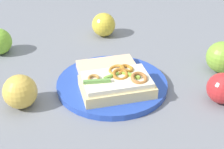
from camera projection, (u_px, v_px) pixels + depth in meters
ground_plane at (112, 87)px, 0.82m from camera, size 2.00×2.00×0.00m
plate at (112, 84)px, 0.82m from camera, size 0.26×0.26×0.01m
sandwich at (117, 84)px, 0.77m from camera, size 0.18×0.19×0.05m
bread_slice_side at (108, 70)px, 0.84m from camera, size 0.17×0.17×0.02m
apple_0 at (20, 92)px, 0.74m from camera, size 0.10×0.10×0.08m
apple_1 at (104, 25)px, 1.05m from camera, size 0.10×0.10×0.07m
apple_4 at (222, 57)px, 0.86m from camera, size 0.11×0.11×0.08m
apple_5 at (222, 88)px, 0.75m from camera, size 0.07×0.07×0.07m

